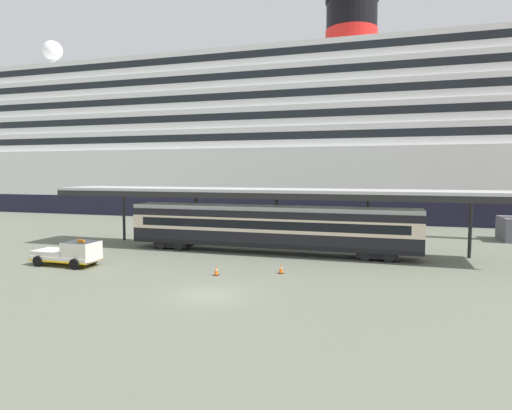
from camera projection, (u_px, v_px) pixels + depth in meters
name	position (u px, v px, depth m)	size (l,w,h in m)	color
ground_plane	(209.00, 295.00, 24.93)	(400.00, 400.00, 0.00)	#636858
cruise_ship	(270.00, 144.00, 73.68)	(157.34, 23.29, 34.45)	black
platform_canopy	(271.00, 192.00, 37.76)	(40.74, 5.12, 5.57)	#B9B9B9
train_carriage	(269.00, 227.00, 37.60)	(25.16, 2.81, 4.11)	black
service_truck	(71.00, 253.00, 32.61)	(5.24, 2.33, 2.02)	silver
traffic_cone_near	(216.00, 270.00, 29.64)	(0.36, 0.36, 0.69)	black
traffic_cone_mid	(281.00, 269.00, 30.20)	(0.36, 0.36, 0.69)	black
quay_bollard	(68.00, 255.00, 34.39)	(0.48, 0.48, 0.96)	black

